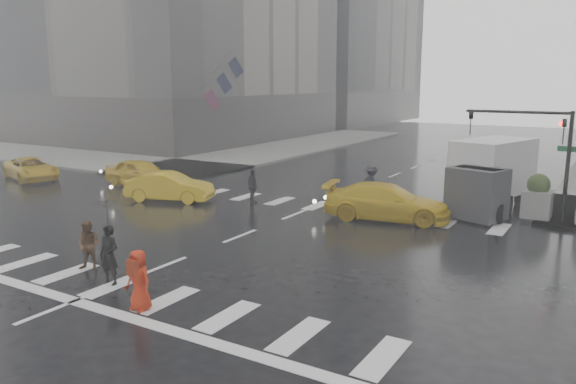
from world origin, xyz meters
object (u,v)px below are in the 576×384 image
Objects in this scene: traffic_signal_pole at (542,143)px; taxi_front at (140,173)px; box_truck at (489,174)px; pedestrian_orange at (139,280)px; taxi_mid at (170,187)px; pedestrian_brown at (89,245)px.

traffic_signal_pole is 1.02× the size of taxi_front.
box_truck is (17.20, 3.93, 0.89)m from taxi_front.
pedestrian_orange is 0.37× the size of taxi_mid.
taxi_mid is (-4.84, 8.70, -0.07)m from pedestrian_brown.
taxi_mid is at bearing 131.64° from pedestrian_orange.
pedestrian_orange is at bearing -159.52° from taxi_mid.
traffic_signal_pole reaches higher than taxi_front.
traffic_signal_pole is 19.71m from taxi_front.
taxi_mid is at bearing -163.17° from traffic_signal_pole.
taxi_mid is at bearing -140.47° from box_truck.
pedestrian_brown is at bearing -128.57° from traffic_signal_pole.
traffic_signal_pole is 1.08× the size of taxi_mid.
pedestrian_orange reaches higher than taxi_mid.
pedestrian_orange is at bearing -115.72° from traffic_signal_pole.
traffic_signal_pole is at bearing 26.29° from pedestrian_brown.
box_truck is (4.99, 15.90, 0.85)m from pedestrian_orange.
box_truck reaches higher than pedestrian_orange.
box_truck is at bearing 34.35° from pedestrian_brown.
traffic_signal_pole is at bearing 66.26° from pedestrian_orange.
box_truck reaches higher than taxi_front.
pedestrian_orange is at bearing -46.96° from pedestrian_brown.
box_truck is at bearing 74.56° from pedestrian_orange.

